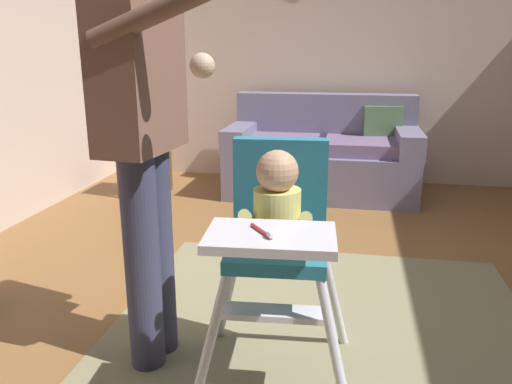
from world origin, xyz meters
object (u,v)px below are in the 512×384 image
Objects in this scene: couch at (323,156)px; adult_standing at (144,131)px; side_table at (144,152)px; high_chair at (277,224)px; sippy_cup at (143,131)px.

couch is 2.83m from adult_standing.
adult_standing reaches higher than side_table.
couch is 0.97× the size of adult_standing.
couch is 1.59m from side_table.
couch is at bearing 84.93° from adult_standing.
adult_standing is 3.26× the size of side_table.
side_table is at bearing -151.61° from high_chair.
adult_standing reaches higher than couch.
couch is 1.75× the size of high_chair.
adult_standing is at bearing -66.64° from sippy_cup.
high_chair is 1.81× the size of side_table.
adult_standing is at bearing -11.07° from couch.
adult_standing is 16.97× the size of sippy_cup.
sippy_cup is (-1.02, 2.36, -0.39)m from adult_standing.
adult_standing reaches higher than high_chair.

